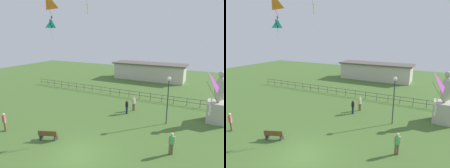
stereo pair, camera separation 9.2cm
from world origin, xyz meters
TOP-DOWN VIEW (x-y plane):
  - ground_plane at (0.00, 0.00)m, footprint 80.00×80.00m
  - statue_monument at (8.56, 10.53)m, footprint 1.76×1.76m
  - lamppost at (4.39, 7.96)m, footprint 0.36×0.36m
  - park_bench at (-3.30, 0.60)m, footprint 1.54×0.94m
  - person_0 at (5.77, 3.09)m, footprint 0.47×0.30m
  - person_1 at (-7.79, 0.06)m, footprint 0.47×0.31m
  - person_2 at (0.43, 9.70)m, footprint 0.32×0.41m
  - person_3 at (0.09, 8.55)m, footprint 0.42×0.28m
  - kite_0 at (-9.00, 7.88)m, footprint 0.76×0.98m
  - kite_2 at (-3.44, 1.61)m, footprint 1.21×0.82m
  - kite_3 at (7.56, 2.61)m, footprint 1.00×1.17m
  - waterfront_railing at (-0.35, 14.00)m, footprint 36.05×0.06m
  - pavilion_building at (-2.79, 26.00)m, footprint 13.37×4.38m

SIDE VIEW (x-z plane):
  - ground_plane at x=0.00m, z-range 0.00..0.00m
  - park_bench at x=-3.30m, z-range 0.04..0.89m
  - waterfront_railing at x=-0.35m, z-range 0.15..1.10m
  - person_3 at x=0.09m, z-range 0.11..1.61m
  - person_2 at x=0.43m, z-range 0.12..1.71m
  - person_0 at x=5.77m, z-range 0.12..1.76m
  - person_1 at x=-7.79m, z-range 0.12..1.78m
  - statue_monument at x=8.56m, z-range -0.94..4.03m
  - pavilion_building at x=-2.79m, z-range 0.02..3.14m
  - lamppost at x=4.39m, z-range 1.02..5.56m
  - kite_3 at x=7.56m, z-range 4.19..6.77m
  - kite_0 at x=-9.00m, z-range 8.23..10.43m
  - kite_2 at x=-3.44m, z-range 9.27..11.73m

